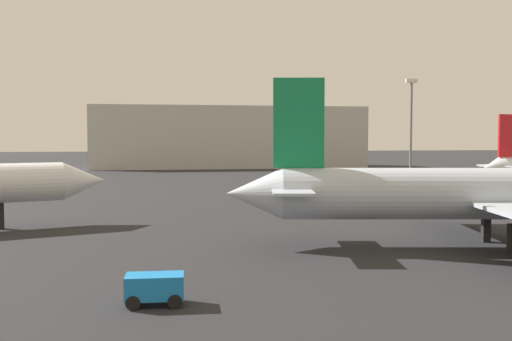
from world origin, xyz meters
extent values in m
cone|color=#B2BCCC|center=(1.85, 26.11, 3.45)|extent=(4.09, 3.82, 3.26)
cube|color=#B2BCCC|center=(17.17, 23.51, 2.96)|extent=(8.52, 23.44, 0.24)
cube|color=#B2BCCC|center=(4.11, 25.72, 3.78)|extent=(3.79, 8.73, 0.16)
cube|color=#147F4C|center=(4.61, 25.64, 7.91)|extent=(3.22, 0.83, 5.66)
cylinder|color=#4C4C54|center=(18.80, 27.66, 2.80)|extent=(3.28, 2.29, 1.81)
cube|color=black|center=(17.50, 25.49, 0.91)|extent=(0.58, 0.58, 1.82)
cube|color=black|center=(16.83, 21.53, 0.91)|extent=(0.58, 0.58, 1.82)
cone|color=white|center=(-10.20, 38.69, 3.52)|extent=(4.14, 3.95, 3.04)
cube|color=black|center=(-16.14, 36.68, 1.00)|extent=(0.58, 0.58, 2.00)
cone|color=silver|center=(36.10, 55.03, 3.23)|extent=(3.72, 3.52, 2.82)
cube|color=silver|center=(38.00, 55.54, 3.51)|extent=(3.69, 7.17, 0.13)
cube|color=red|center=(38.39, 55.64, 7.28)|extent=(2.60, 0.92, 5.29)
cube|color=#1972BF|center=(-4.27, 14.27, 0.80)|extent=(2.45, 1.40, 1.00)
cylinder|color=black|center=(-3.41, 14.82, 0.30)|extent=(0.61, 0.22, 0.60)
cylinder|color=black|center=(-3.45, 13.65, 0.30)|extent=(0.61, 0.22, 0.60)
cylinder|color=black|center=(-5.08, 14.89, 0.30)|extent=(0.61, 0.22, 0.60)
cylinder|color=black|center=(-5.13, 13.72, 0.30)|extent=(0.61, 0.22, 0.60)
cylinder|color=slate|center=(45.80, 99.60, 9.04)|extent=(0.50, 0.50, 18.08)
cube|color=#F2EACC|center=(45.80, 99.60, 18.48)|extent=(2.40, 0.50, 0.80)
cube|color=#B7B7B2|center=(12.10, 127.51, 7.17)|extent=(63.36, 18.35, 14.34)
camera|label=1|loc=(-3.96, -9.67, 6.96)|focal=40.32mm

